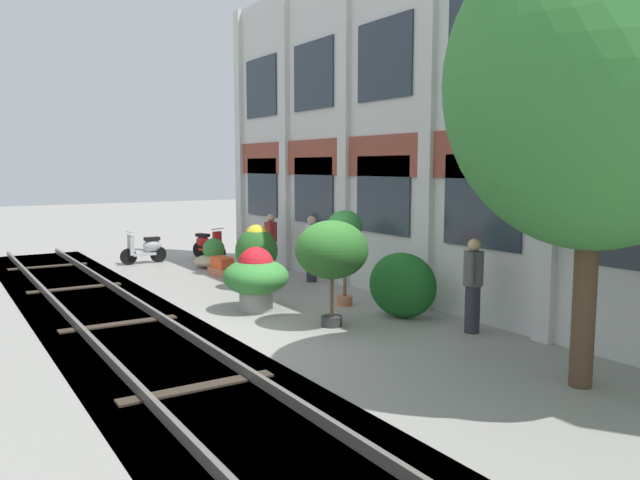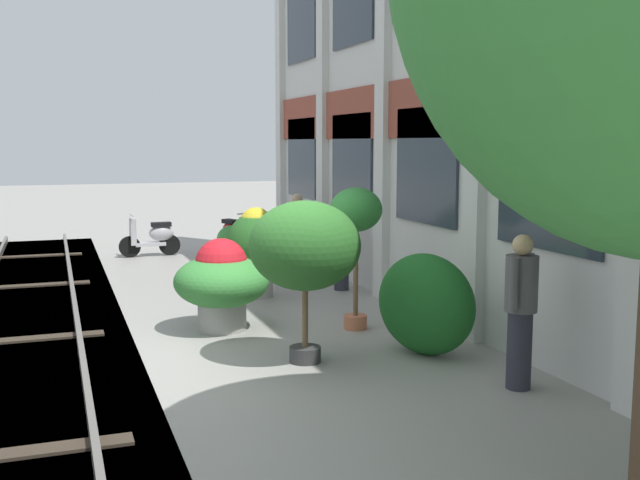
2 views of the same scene
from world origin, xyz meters
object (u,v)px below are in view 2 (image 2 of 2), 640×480
at_px(potted_plant_square_trough, 229,265).
at_px(potted_plant_fluted_column, 222,281).
at_px(resident_near_plants, 521,307).
at_px(scooter_near_curb, 153,237).
at_px(potted_plant_glazed_jar, 256,245).
at_px(potted_plant_wide_bowl, 232,250).
at_px(topiary_hedge, 426,304).
at_px(potted_plant_terracotta_small, 305,247).
at_px(resident_watching_tracks, 342,240).
at_px(scooter_second_parked, 235,234).
at_px(resident_by_doorway, 297,232).
at_px(potted_plant_tall_urn, 356,217).

relative_size(potted_plant_square_trough, potted_plant_fluted_column, 0.66).
bearing_deg(resident_near_plants, scooter_near_curb, -21.97).
relative_size(potted_plant_glazed_jar, potted_plant_wide_bowl, 1.32).
relative_size(potted_plant_square_trough, potted_plant_wide_bowl, 0.76).
distance_m(potted_plant_fluted_column, scooter_near_curb, 7.23).
bearing_deg(potted_plant_wide_bowl, topiary_hedge, 5.26).
xyz_separation_m(potted_plant_square_trough, potted_plant_terracotta_small, (5.88, -0.42, 1.14)).
bearing_deg(potted_plant_fluted_column, scooter_near_curb, -179.69).
distance_m(potted_plant_fluted_column, resident_watching_tracks, 3.33).
bearing_deg(potted_plant_fluted_column, potted_plant_glazed_jar, 153.05).
height_order(potted_plant_glazed_jar, scooter_near_curb, potted_plant_glazed_jar).
height_order(potted_plant_square_trough, scooter_second_parked, scooter_second_parked).
relative_size(scooter_near_curb, resident_by_doorway, 0.86).
xyz_separation_m(potted_plant_wide_bowl, scooter_second_parked, (-1.64, 0.47, 0.14)).
bearing_deg(potted_plant_terracotta_small, resident_near_plants, 47.43).
bearing_deg(topiary_hedge, scooter_near_curb, -167.01).
height_order(resident_watching_tracks, resident_near_plants, resident_watching_tracks).
xyz_separation_m(potted_plant_glazed_jar, scooter_second_parked, (-5.10, 0.84, -0.44)).
relative_size(scooter_second_parked, topiary_hedge, 0.98).
xyz_separation_m(potted_plant_square_trough, scooter_second_parked, (-3.09, 0.85, 0.20)).
distance_m(scooter_near_curb, resident_near_plants, 11.01).
bearing_deg(resident_by_doorway, scooter_second_parked, -49.44).
bearing_deg(resident_by_doorway, resident_near_plants, 124.62).
relative_size(scooter_near_curb, resident_near_plants, 0.84).
distance_m(resident_watching_tracks, resident_near_plants, 5.59).
height_order(potted_plant_glazed_jar, potted_plant_fluted_column, potted_plant_glazed_jar).
distance_m(potted_plant_square_trough, potted_plant_fluted_column, 4.20).
bearing_deg(potted_plant_terracotta_small, potted_plant_tall_urn, 137.47).
height_order(potted_plant_fluted_column, resident_near_plants, resident_near_plants).
bearing_deg(potted_plant_wide_bowl, resident_by_doorway, 26.30).
distance_m(resident_by_doorway, resident_near_plants, 7.19).
height_order(potted_plant_square_trough, resident_watching_tracks, resident_watching_tracks).
xyz_separation_m(potted_plant_glazed_jar, resident_by_doorway, (-1.66, 1.26, -0.01)).
height_order(potted_plant_fluted_column, potted_plant_tall_urn, potted_plant_tall_urn).
bearing_deg(topiary_hedge, scooter_second_parked, -178.63).
bearing_deg(potted_plant_fluted_column, resident_by_doorway, 148.16).
relative_size(potted_plant_square_trough, topiary_hedge, 0.65).
bearing_deg(potted_plant_square_trough, potted_plant_tall_urn, 9.23).
distance_m(potted_plant_wide_bowl, topiary_hedge, 7.55).
relative_size(potted_plant_tall_urn, scooter_second_parked, 1.50).
xyz_separation_m(potted_plant_square_trough, potted_plant_tall_urn, (4.60, 0.75, 1.33)).
xyz_separation_m(potted_plant_glazed_jar, scooter_near_curb, (-5.18, -1.07, -0.44)).
distance_m(potted_plant_square_trough, resident_near_plants, 7.70).
bearing_deg(resident_near_plants, potted_plant_square_trough, -24.39).
xyz_separation_m(scooter_second_parked, resident_watching_tracks, (5.04, 0.72, 0.45)).
bearing_deg(topiary_hedge, resident_by_doorway, 177.98).
height_order(potted_plant_tall_urn, topiary_hedge, potted_plant_tall_urn).
bearing_deg(resident_watching_tracks, topiary_hedge, 98.92).
distance_m(resident_near_plants, topiary_hedge, 1.54).
xyz_separation_m(potted_plant_wide_bowl, resident_watching_tracks, (3.41, 1.19, 0.59)).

